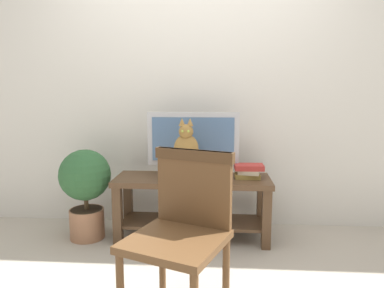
{
  "coord_description": "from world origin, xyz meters",
  "views": [
    {
      "loc": [
        0.19,
        -2.28,
        1.22
      ],
      "look_at": [
        -0.01,
        0.51,
        0.81
      ],
      "focal_mm": 33.09,
      "sensor_mm": 36.0,
      "label": 1
    }
  ],
  "objects_px": {
    "tv": "(193,143)",
    "cat": "(187,152)",
    "potted_plant": "(85,186)",
    "media_box": "(187,176)",
    "book_stack": "(248,171)",
    "tv_stand": "(192,196)",
    "wooden_chair": "(183,222)"
  },
  "relations": [
    {
      "from": "cat",
      "to": "wooden_chair",
      "type": "distance_m",
      "value": 0.97
    },
    {
      "from": "tv",
      "to": "wooden_chair",
      "type": "relative_size",
      "value": 0.84
    },
    {
      "from": "potted_plant",
      "to": "tv",
      "type": "bearing_deg",
      "value": 9.56
    },
    {
      "from": "media_box",
      "to": "potted_plant",
      "type": "bearing_deg",
      "value": 178.28
    },
    {
      "from": "media_box",
      "to": "book_stack",
      "type": "xyz_separation_m",
      "value": [
        0.5,
        0.1,
        0.02
      ]
    },
    {
      "from": "tv_stand",
      "to": "media_box",
      "type": "xyz_separation_m",
      "value": [
        -0.04,
        -0.09,
        0.2
      ]
    },
    {
      "from": "tv_stand",
      "to": "media_box",
      "type": "height_order",
      "value": "media_box"
    },
    {
      "from": "tv",
      "to": "media_box",
      "type": "distance_m",
      "value": 0.3
    },
    {
      "from": "tv",
      "to": "cat",
      "type": "distance_m",
      "value": 0.2
    },
    {
      "from": "tv_stand",
      "to": "potted_plant",
      "type": "distance_m",
      "value": 0.89
    },
    {
      "from": "cat",
      "to": "tv",
      "type": "bearing_deg",
      "value": 78.15
    },
    {
      "from": "book_stack",
      "to": "wooden_chair",
      "type": "bearing_deg",
      "value": -112.37
    },
    {
      "from": "media_box",
      "to": "book_stack",
      "type": "height_order",
      "value": "book_stack"
    },
    {
      "from": "wooden_chair",
      "to": "tv",
      "type": "bearing_deg",
      "value": 91.21
    },
    {
      "from": "tv",
      "to": "wooden_chair",
      "type": "height_order",
      "value": "tv"
    },
    {
      "from": "cat",
      "to": "potted_plant",
      "type": "relative_size",
      "value": 0.56
    },
    {
      "from": "tv_stand",
      "to": "media_box",
      "type": "bearing_deg",
      "value": -113.63
    },
    {
      "from": "tv_stand",
      "to": "tv",
      "type": "distance_m",
      "value": 0.44
    },
    {
      "from": "tv",
      "to": "potted_plant",
      "type": "xyz_separation_m",
      "value": [
        -0.88,
        -0.15,
        -0.35
      ]
    },
    {
      "from": "cat",
      "to": "wooden_chair",
      "type": "relative_size",
      "value": 0.47
    },
    {
      "from": "tv",
      "to": "book_stack",
      "type": "bearing_deg",
      "value": -8.68
    },
    {
      "from": "tv",
      "to": "cat",
      "type": "xyz_separation_m",
      "value": [
        -0.04,
        -0.19,
        -0.04
      ]
    },
    {
      "from": "tv",
      "to": "cat",
      "type": "height_order",
      "value": "tv"
    },
    {
      "from": "media_box",
      "to": "potted_plant",
      "type": "distance_m",
      "value": 0.85
    },
    {
      "from": "tv",
      "to": "media_box",
      "type": "bearing_deg",
      "value": -103.1
    },
    {
      "from": "cat",
      "to": "potted_plant",
      "type": "height_order",
      "value": "cat"
    },
    {
      "from": "book_stack",
      "to": "tv",
      "type": "bearing_deg",
      "value": 171.32
    },
    {
      "from": "cat",
      "to": "potted_plant",
      "type": "xyz_separation_m",
      "value": [
        -0.84,
        0.04,
        -0.3
      ]
    },
    {
      "from": "potted_plant",
      "to": "media_box",
      "type": "bearing_deg",
      "value": -1.72
    },
    {
      "from": "wooden_chair",
      "to": "potted_plant",
      "type": "xyz_separation_m",
      "value": [
        -0.91,
        0.98,
        -0.08
      ]
    },
    {
      "from": "media_box",
      "to": "cat",
      "type": "xyz_separation_m",
      "value": [
        0.0,
        -0.01,
        0.19
      ]
    },
    {
      "from": "cat",
      "to": "media_box",
      "type": "bearing_deg",
      "value": 95.11
    }
  ]
}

